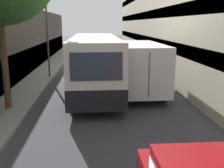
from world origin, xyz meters
name	(u,v)px	position (x,y,z in m)	size (l,w,h in m)	color
ground_plane	(107,101)	(0.00, 15.00, 0.00)	(150.00, 150.00, 0.00)	#38383D
sidewalk_left	(17,101)	(-4.50, 15.00, 0.08)	(1.94, 60.00, 0.15)	gray
building_right_apartment	(215,2)	(5.27, 15.00, 4.84)	(2.40, 60.00, 9.73)	#B7AD93
bus	(95,63)	(-0.55, 16.94, 1.66)	(2.48, 9.92, 3.13)	silver
box_truck	(136,64)	(1.80, 17.14, 1.55)	(2.37, 7.64, 2.80)	silver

